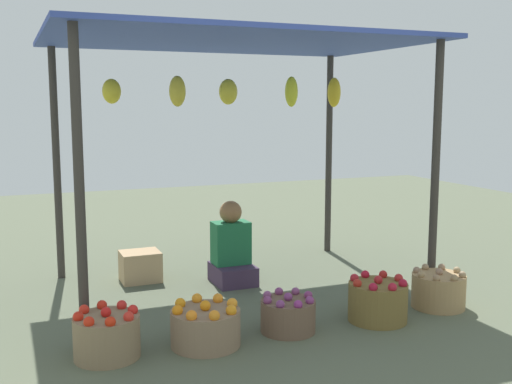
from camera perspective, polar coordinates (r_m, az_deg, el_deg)
ground_plane at (r=5.78m, az=-1.84°, el=-8.74°), size 14.00×14.00×0.00m
market_stall_structure at (r=5.55m, az=-2.04°, el=12.04°), size 3.24×2.16×2.25m
vendor_person at (r=5.83m, az=-2.27°, el=-5.53°), size 0.36×0.44×0.78m
basket_red_tomatoes at (r=4.32m, az=-13.63°, el=-12.77°), size 0.44×0.44×0.35m
basket_oranges at (r=4.42m, az=-4.69°, el=-12.27°), size 0.49×0.49×0.32m
basket_purple_onions at (r=4.67m, az=2.98°, el=-11.26°), size 0.41×0.41×0.30m
basket_red_apples at (r=4.96m, az=11.19°, el=-9.86°), size 0.46×0.46×0.36m
basket_potatoes at (r=5.40m, az=16.51°, el=-8.70°), size 0.44×0.44×0.33m
wooden_crate_near_vendor at (r=6.02m, az=-10.65°, el=-6.77°), size 0.37×0.31×0.29m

